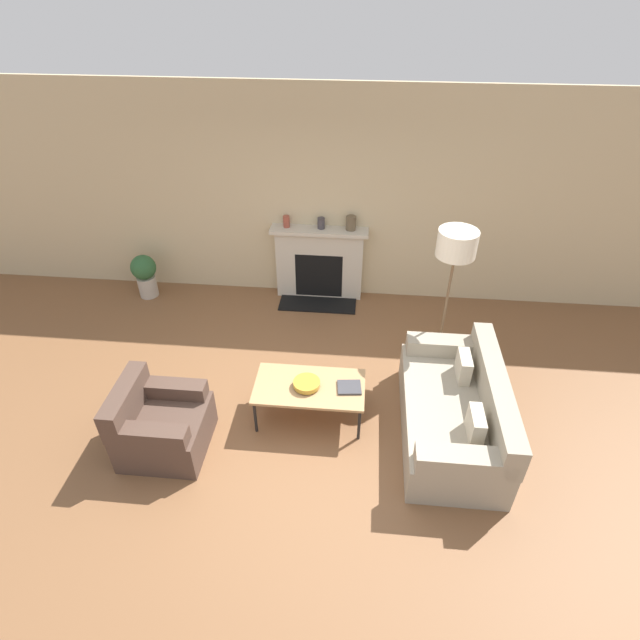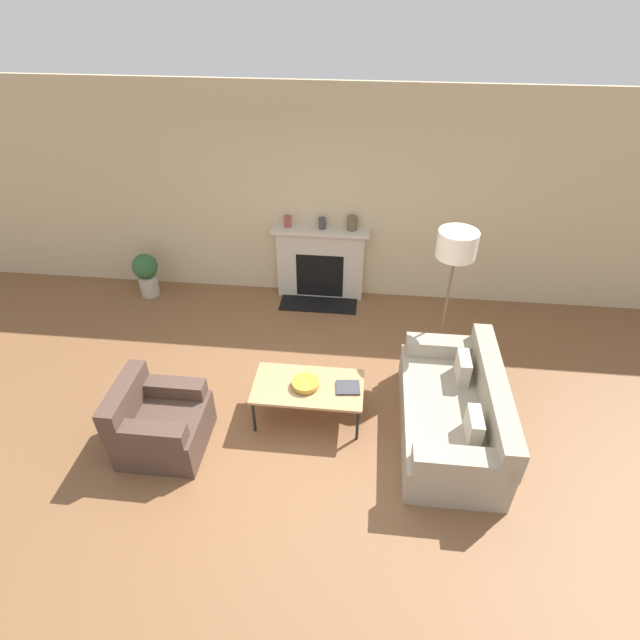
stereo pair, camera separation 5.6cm
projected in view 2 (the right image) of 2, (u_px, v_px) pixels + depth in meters
ground_plane at (292, 440)px, 5.18m from camera, size 18.00×18.00×0.00m
wall_back at (322, 198)px, 6.66m from camera, size 18.00×0.06×2.90m
fireplace at (320, 264)px, 7.09m from camera, size 1.34×0.59×1.07m
couch at (455, 413)px, 5.08m from camera, size 0.95×1.81×0.79m
armchair_near at (159, 423)px, 4.97m from camera, size 0.82×0.79×0.77m
coffee_table at (308, 388)px, 5.21m from camera, size 1.15×0.62×0.45m
bowl at (305, 383)px, 5.16m from camera, size 0.28×0.28×0.07m
book at (348, 388)px, 5.15m from camera, size 0.26×0.23×0.02m
floor_lamp at (456, 253)px, 5.24m from camera, size 0.42×0.42×1.79m
mantel_vase_left at (288, 221)px, 6.77m from camera, size 0.09×0.09×0.16m
mantel_vase_center_left at (322, 223)px, 6.73m from camera, size 0.10×0.10×0.15m
mantel_vase_center_right at (352, 223)px, 6.69m from camera, size 0.14×0.14×0.19m
potted_plant at (146, 273)px, 7.20m from camera, size 0.36×0.36×0.65m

